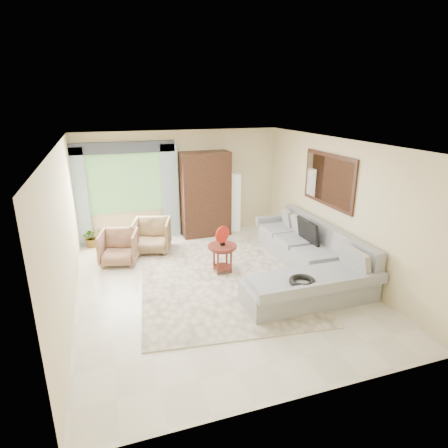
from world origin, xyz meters
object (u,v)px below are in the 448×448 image
object	(u,v)px
tv_screen	(308,231)
armoire	(205,194)
coffee_table	(222,258)
armchair_right	(152,236)
potted_plant	(92,237)
floor_lamp	(235,203)
armchair_left	(119,247)
sectional_sofa	(307,261)

from	to	relation	value
tv_screen	armoire	size ratio (longest dim) A/B	0.35
coffee_table	armchair_right	world-z (taller)	armchair_right
potted_plant	armoire	xyz separation A→B (m)	(2.77, -0.01, 0.81)
floor_lamp	coffee_table	bearing A→B (deg)	-115.28
coffee_table	potted_plant	xyz separation A→B (m)	(-2.47, 2.28, -0.06)
armchair_left	floor_lamp	xyz separation A→B (m)	(3.01, 1.20, 0.40)
tv_screen	coffee_table	xyz separation A→B (m)	(-1.80, 0.16, -0.42)
tv_screen	armchair_left	world-z (taller)	tv_screen
sectional_sofa	potted_plant	bearing A→B (deg)	143.96
sectional_sofa	potted_plant	distance (m)	4.95
coffee_table	armchair_right	distance (m)	1.94
tv_screen	coffee_table	bearing A→B (deg)	175.04
armoire	armchair_right	bearing A→B (deg)	-154.06
floor_lamp	armchair_right	bearing A→B (deg)	-161.17
armchair_right	potted_plant	bearing A→B (deg)	167.10
sectional_sofa	coffee_table	distance (m)	1.66
coffee_table	armchair_left	bearing A→B (deg)	149.67
armchair_right	armchair_left	bearing A→B (deg)	-133.91
sectional_sofa	armoire	distance (m)	3.24
potted_plant	floor_lamp	bearing A→B (deg)	0.76
armchair_left	armoire	world-z (taller)	armoire
tv_screen	floor_lamp	world-z (taller)	floor_lamp
potted_plant	armchair_right	bearing A→B (deg)	-29.12
coffee_table	armchair_left	size ratio (longest dim) A/B	0.75
armchair_right	floor_lamp	size ratio (longest dim) A/B	0.54
tv_screen	armchair_right	bearing A→B (deg)	150.07
coffee_table	armoire	bearing A→B (deg)	82.52
coffee_table	armchair_right	bearing A→B (deg)	126.97
tv_screen	armoire	world-z (taller)	armoire
armchair_right	potted_plant	size ratio (longest dim) A/B	1.71
potted_plant	armoire	bearing A→B (deg)	-0.26
sectional_sofa	armchair_left	size ratio (longest dim) A/B	4.52
sectional_sofa	armoire	xyz separation A→B (m)	(-1.23, 2.90, 0.77)
coffee_table	armoire	xyz separation A→B (m)	(0.30, 2.26, 0.75)
sectional_sofa	armchair_left	bearing A→B (deg)	153.01
coffee_table	sectional_sofa	bearing A→B (deg)	-22.52
armchair_right	armoire	bearing A→B (deg)	42.15
armchair_right	floor_lamp	distance (m)	2.42
tv_screen	coffee_table	size ratio (longest dim) A/B	1.29
armchair_left	sectional_sofa	bearing A→B (deg)	-12.94
sectional_sofa	coffee_table	xyz separation A→B (m)	(-1.53, 0.63, 0.02)
armchair_right	floor_lamp	xyz separation A→B (m)	(2.26, 0.77, 0.38)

